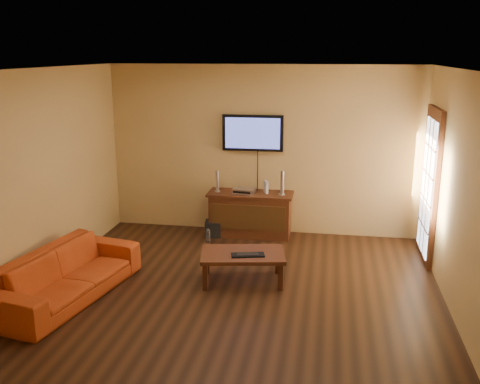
% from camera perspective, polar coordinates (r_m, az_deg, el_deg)
% --- Properties ---
extents(ground_plane, '(5.00, 5.00, 0.00)m').
position_cam_1_polar(ground_plane, '(6.65, -0.51, -11.00)').
color(ground_plane, black).
rests_on(ground_plane, ground).
extents(room_walls, '(5.00, 5.00, 5.00)m').
position_cam_1_polar(room_walls, '(6.71, 0.41, 4.45)').
color(room_walls, tan).
rests_on(room_walls, ground).
extents(french_door, '(0.07, 1.02, 2.22)m').
position_cam_1_polar(french_door, '(7.93, 19.53, 0.50)').
color(french_door, '#3D1B0D').
rests_on(french_door, ground).
extents(media_console, '(1.35, 0.52, 0.71)m').
position_cam_1_polar(media_console, '(8.60, 1.10, -2.35)').
color(media_console, '#3D1B0D').
rests_on(media_console, ground).
extents(television, '(0.97, 0.08, 0.57)m').
position_cam_1_polar(television, '(8.52, 1.37, 6.31)').
color(television, black).
rests_on(television, ground).
extents(coffee_table, '(1.16, 0.82, 0.40)m').
position_cam_1_polar(coffee_table, '(6.89, 0.30, -6.89)').
color(coffee_table, '#3D1B0D').
rests_on(coffee_table, ground).
extents(sofa, '(0.97, 2.12, 0.80)m').
position_cam_1_polar(sofa, '(6.77, -18.04, -7.58)').
color(sofa, '#B53F14').
rests_on(sofa, ground).
extents(speaker_left, '(0.09, 0.09, 0.34)m').
position_cam_1_polar(speaker_left, '(8.54, -2.43, 1.05)').
color(speaker_left, silver).
rests_on(speaker_left, media_console).
extents(speaker_right, '(0.10, 0.10, 0.38)m').
position_cam_1_polar(speaker_right, '(8.37, 4.53, 0.86)').
color(speaker_right, silver).
rests_on(speaker_right, media_console).
extents(av_receiver, '(0.36, 0.29, 0.08)m').
position_cam_1_polar(av_receiver, '(8.48, 0.45, 0.14)').
color(av_receiver, silver).
rests_on(av_receiver, media_console).
extents(game_console, '(0.09, 0.15, 0.20)m').
position_cam_1_polar(game_console, '(8.48, 2.80, 0.55)').
color(game_console, white).
rests_on(game_console, media_console).
extents(subwoofer, '(0.28, 0.28, 0.25)m').
position_cam_1_polar(subwoofer, '(8.64, -2.86, -3.90)').
color(subwoofer, black).
rests_on(subwoofer, ground).
extents(bottle, '(0.08, 0.08, 0.22)m').
position_cam_1_polar(bottle, '(8.39, -3.43, -4.66)').
color(bottle, white).
rests_on(bottle, ground).
extents(keyboard, '(0.44, 0.25, 0.03)m').
position_cam_1_polar(keyboard, '(6.78, 0.84, -6.72)').
color(keyboard, black).
rests_on(keyboard, coffee_table).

